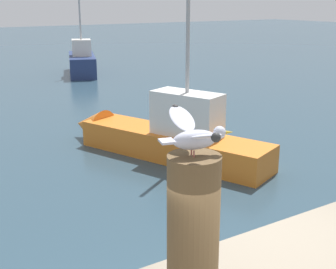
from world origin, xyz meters
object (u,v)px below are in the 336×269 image
at_px(boat_navy, 82,61).
at_px(boat_orange, 159,135).
at_px(mooring_post, 193,241).
at_px(seagull, 196,134).

height_order(boat_navy, boat_orange, boat_orange).
height_order(mooring_post, boat_orange, boat_orange).
height_order(seagull, boat_orange, boat_orange).
bearing_deg(mooring_post, seagull, -15.31).
relative_size(seagull, boat_navy, 0.13).
bearing_deg(seagull, mooring_post, 164.69).
relative_size(seagull, boat_orange, 0.11).
relative_size(mooring_post, seagull, 1.57).
height_order(mooring_post, seagull, seagull).
height_order(mooring_post, boat_navy, boat_navy).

